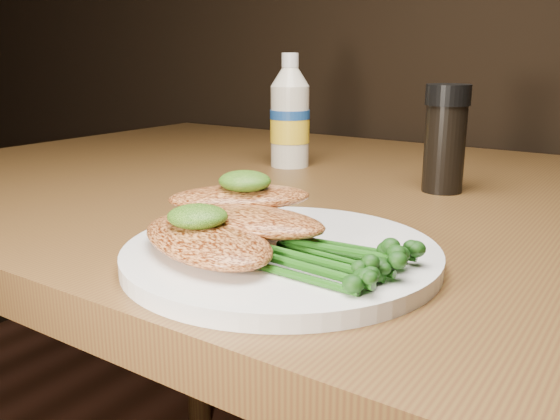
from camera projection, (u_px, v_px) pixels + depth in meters
The scene contains 9 objects.
plate at pixel (281, 254), 0.46m from camera, with size 0.25×0.25×0.01m, color white.
chicken_front at pixel (206, 239), 0.44m from camera, with size 0.14×0.08×0.02m, color #C6793F.
chicken_mid at pixel (252, 221), 0.46m from camera, with size 0.13×0.06×0.02m, color #C6793F.
chicken_back at pixel (240, 197), 0.50m from camera, with size 0.12×0.06×0.02m, color #C6793F.
pesto_front at pixel (198, 216), 0.44m from camera, with size 0.05×0.04×0.02m, color #103207.
pesto_back at pixel (245, 181), 0.50m from camera, with size 0.05×0.04×0.02m, color #103207.
broccolini_bundle at pixel (326, 254), 0.41m from camera, with size 0.12×0.09×0.02m, color #1B5312, non-canonical shape.
mayo_bottle at pixel (290, 111), 0.83m from camera, with size 0.06×0.06×0.16m, color beige, non-canonical shape.
pepper_grinder at pixel (445, 139), 0.68m from camera, with size 0.05×0.05×0.12m, color black, non-canonical shape.
Camera 1 is at (0.36, 0.42, 0.91)m, focal length 37.86 mm.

